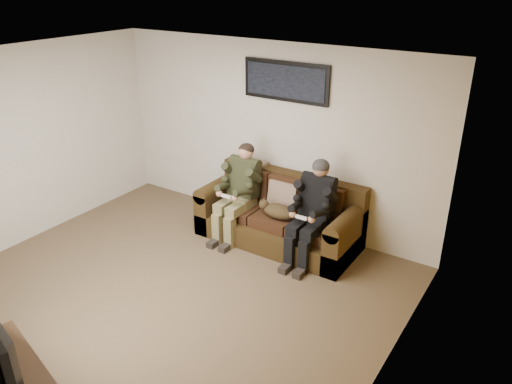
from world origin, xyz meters
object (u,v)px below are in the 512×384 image
Objects in this scene: cat at (278,211)px; framed_poster at (286,81)px; sofa at (281,217)px; person_right at (313,206)px; person_left at (239,187)px; television at (4,341)px.

framed_poster is (-0.27, 0.59, 1.56)m from cat.
sofa is 1.82m from framed_poster.
framed_poster reaches higher than person_right.
television is at bearing -85.92° from person_left.
television is at bearing -91.45° from framed_poster.
framed_poster is 4.37m from television.
sofa is 1.68× the size of person_right.
cat is 0.53× the size of framed_poster.
television is (-0.31, -3.78, 0.45)m from sofa.
framed_poster reaches higher than sofa.
cat is at bearing -71.41° from sofa.
person_left reaches higher than sofa.
person_right is at bearing -17.97° from sofa.
person_left is at bearing -162.00° from sofa.
person_right is at bearing 2.71° from cat.
framed_poster is at bearing 143.19° from person_right.
person_right reaches higher than television.
cat is at bearing 98.78° from television.
sofa is 3.82m from television.
framed_poster is (-0.20, 0.39, 1.76)m from sofa.
sofa is at bearing 162.03° from person_right.
person_right is 1.04× the size of framed_poster.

